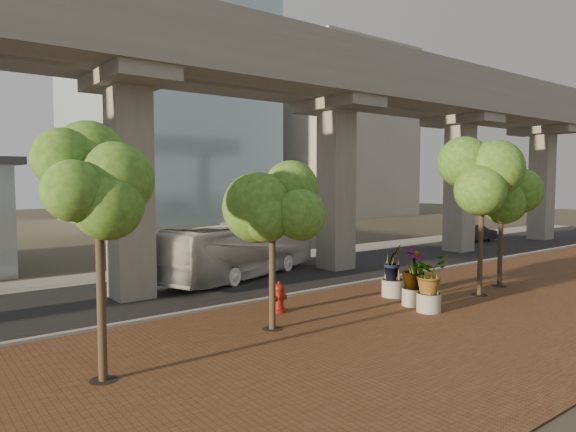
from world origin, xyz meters
TOP-DOWN VIEW (x-y plane):
  - ground at (0.00, 0.00)m, footprint 160.00×160.00m
  - brick_plaza at (0.00, -8.00)m, footprint 70.00×13.00m
  - asphalt_road at (0.00, 2.00)m, footprint 90.00×8.00m
  - curb_strip at (0.00, -2.00)m, footprint 70.00×0.25m
  - far_sidewalk at (0.00, 7.50)m, footprint 90.00×3.00m
  - transit_viaduct at (0.00, 2.00)m, footprint 72.00×5.60m
  - midrise_block at (38.00, 36.00)m, footprint 18.00×16.00m
  - transit_bus at (0.22, 3.01)m, footprint 10.70×5.94m
  - parked_car at (23.85, 4.44)m, footprint 4.48×1.90m
  - fire_hydrant at (-2.49, -3.93)m, footprint 0.59×0.53m
  - planter_front at (2.08, -7.40)m, footprint 2.03×2.03m
  - planter_right at (2.40, -6.40)m, footprint 2.18×2.18m
  - planter_left at (3.00, -4.82)m, footprint 2.09×2.09m
  - street_tree_far_west at (-10.02, -6.59)m, footprint 3.26×3.26m
  - street_tree_near_west at (-4.02, -5.58)m, footprint 3.82×3.82m
  - street_tree_near_east at (6.23, -6.97)m, footprint 3.93×3.93m
  - street_tree_far_east at (8.67, -6.51)m, footprint 3.73×3.73m
  - streetlamp_east at (8.89, 6.34)m, footprint 0.37×1.10m

SIDE VIEW (x-z plane):
  - ground at x=0.00m, z-range 0.00..0.00m
  - asphalt_road at x=0.00m, z-range 0.00..0.04m
  - brick_plaza at x=0.00m, z-range 0.00..0.06m
  - far_sidewalk at x=0.00m, z-range 0.00..0.06m
  - curb_strip at x=0.00m, z-range 0.00..0.16m
  - fire_hydrant at x=-2.49m, z-range 0.04..1.22m
  - parked_car at x=23.85m, z-range 0.00..1.43m
  - planter_front at x=2.08m, z-range 0.30..2.53m
  - planter_left at x=3.00m, z-range 0.31..2.61m
  - transit_bus at x=0.22m, z-range 0.00..2.92m
  - planter_right at x=2.40m, z-range 0.31..2.64m
  - street_tree_far_east at x=8.67m, z-range 1.27..7.14m
  - streetlamp_east at x=8.89m, z-range 0.64..8.21m
  - street_tree_near_west at x=-4.02m, z-range 1.39..7.58m
  - street_tree_far_west at x=-10.02m, z-range 1.76..8.19m
  - street_tree_near_east at x=6.23m, z-range 1.76..8.78m
  - transit_viaduct at x=0.00m, z-range 1.09..13.49m
  - midrise_block at x=38.00m, z-range 0.00..24.00m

